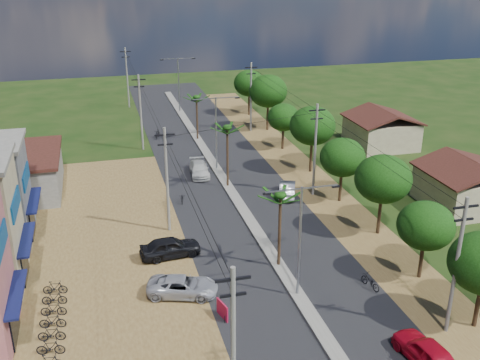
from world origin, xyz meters
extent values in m
plane|color=black|center=(0.00, 0.00, 0.00)|extent=(160.00, 160.00, 0.00)
cube|color=black|center=(0.00, 15.00, 0.02)|extent=(12.00, 110.00, 0.04)
cube|color=#605E56|center=(0.00, 18.00, 0.09)|extent=(1.00, 90.00, 0.18)
cube|color=brown|center=(-15.00, 8.00, 0.02)|extent=(18.00, 46.00, 0.04)
cube|color=brown|center=(8.50, 15.00, 0.01)|extent=(5.00, 90.00, 0.03)
cube|color=#0D1138|center=(-17.60, 0.00, 3.10)|extent=(0.80, 5.40, 0.15)
cube|color=black|center=(-17.95, 0.00, 1.30)|extent=(0.10, 3.00, 2.40)
cube|color=navy|center=(-17.92, 0.00, 6.50)|extent=(0.12, 4.20, 1.20)
cube|color=#0D1138|center=(-17.60, 7.00, 3.10)|extent=(0.80, 5.40, 0.15)
cube|color=black|center=(-17.95, 7.00, 1.30)|extent=(0.10, 3.00, 2.40)
cube|color=navy|center=(-17.92, 7.00, 5.85)|extent=(0.12, 4.20, 1.20)
cube|color=#0D1138|center=(-17.60, 14.00, 3.10)|extent=(0.80, 5.40, 0.15)
cube|color=black|center=(-17.95, 14.00, 1.30)|extent=(0.10, 3.00, 2.40)
cube|color=navy|center=(-17.92, 14.00, 5.20)|extent=(0.12, 4.20, 1.20)
cube|color=#605E56|center=(-21.00, 24.00, 1.80)|extent=(10.00, 10.00, 3.60)
cube|color=black|center=(-21.00, 24.00, 3.80)|extent=(10.40, 10.40, 0.30)
cube|color=gray|center=(20.00, 10.00, 1.65)|extent=(7.00, 7.00, 3.30)
cube|color=gray|center=(21.00, 28.00, 1.65)|extent=(7.00, 7.00, 3.30)
cylinder|color=black|center=(9.50, -6.00, 2.10)|extent=(0.28, 0.28, 4.20)
cylinder|color=black|center=(9.30, 0.00, 1.92)|extent=(0.28, 0.28, 3.85)
ellipsoid|color=black|center=(9.30, 0.00, 4.12)|extent=(4.00, 4.00, 3.40)
cylinder|color=black|center=(9.70, 7.00, 2.27)|extent=(0.28, 0.28, 4.55)
ellipsoid|color=black|center=(9.70, 7.00, 4.88)|extent=(4.60, 4.60, 3.91)
cylinder|color=black|center=(9.40, 14.00, 2.03)|extent=(0.28, 0.28, 4.06)
ellipsoid|color=black|center=(9.40, 14.00, 4.35)|extent=(4.20, 4.20, 3.57)
cylinder|color=black|center=(9.60, 22.00, 2.38)|extent=(0.28, 0.28, 4.76)
ellipsoid|color=black|center=(9.60, 22.00, 5.10)|extent=(4.80, 4.80, 4.08)
cylinder|color=black|center=(9.20, 30.00, 1.82)|extent=(0.28, 0.28, 3.64)
ellipsoid|color=black|center=(9.20, 30.00, 3.90)|extent=(3.80, 3.80, 3.23)
cylinder|color=black|center=(9.80, 38.00, 2.45)|extent=(0.28, 0.28, 4.90)
ellipsoid|color=black|center=(9.80, 38.00, 5.25)|extent=(5.00, 5.00, 4.25)
cylinder|color=black|center=(9.50, 46.00, 2.17)|extent=(0.28, 0.28, 4.34)
ellipsoid|color=black|center=(9.50, 46.00, 4.65)|extent=(4.40, 4.40, 3.74)
cylinder|color=black|center=(0.00, 4.00, 2.90)|extent=(0.22, 0.22, 5.80)
cylinder|color=black|center=(0.00, 20.00, 3.10)|extent=(0.22, 0.22, 6.20)
cylinder|color=black|center=(0.00, 36.00, 2.75)|extent=(0.22, 0.22, 5.50)
cylinder|color=gray|center=(0.00, 0.00, 4.00)|extent=(0.16, 0.16, 8.00)
cube|color=gray|center=(1.20, 0.00, 7.90)|extent=(2.40, 0.08, 0.08)
cube|color=gray|center=(-1.20, 0.00, 7.90)|extent=(2.40, 0.08, 0.08)
cube|color=black|center=(2.30, 0.00, 7.80)|extent=(0.50, 0.18, 0.12)
cube|color=black|center=(-2.30, 0.00, 7.80)|extent=(0.50, 0.18, 0.12)
cylinder|color=gray|center=(0.00, 25.00, 4.00)|extent=(0.16, 0.16, 8.00)
cube|color=gray|center=(1.20, 25.00, 7.90)|extent=(2.40, 0.08, 0.08)
cube|color=gray|center=(-1.20, 25.00, 7.90)|extent=(2.40, 0.08, 0.08)
cube|color=black|center=(2.30, 25.00, 7.80)|extent=(0.50, 0.18, 0.12)
cube|color=black|center=(-2.30, 25.00, 7.80)|extent=(0.50, 0.18, 0.12)
cylinder|color=gray|center=(0.00, 50.00, 4.00)|extent=(0.16, 0.16, 8.00)
cube|color=gray|center=(1.20, 50.00, 7.90)|extent=(2.40, 0.08, 0.08)
cube|color=gray|center=(-1.20, 50.00, 7.90)|extent=(2.40, 0.08, 0.08)
cube|color=black|center=(2.30, 50.00, 7.80)|extent=(0.50, 0.18, 0.12)
cube|color=black|center=(-2.30, 50.00, 7.80)|extent=(0.50, 0.18, 0.12)
cylinder|color=#605E56|center=(-7.00, -10.00, 4.50)|extent=(0.24, 0.24, 9.00)
cube|color=black|center=(-7.00, -10.00, 8.40)|extent=(1.60, 0.12, 0.12)
cube|color=black|center=(-7.00, -10.00, 7.60)|extent=(1.20, 0.12, 0.12)
cylinder|color=#605E56|center=(-7.00, 12.00, 4.50)|extent=(0.24, 0.24, 9.00)
cube|color=black|center=(-7.00, 12.00, 8.40)|extent=(1.60, 0.12, 0.12)
cube|color=black|center=(-7.00, 12.00, 7.60)|extent=(1.20, 0.12, 0.12)
cylinder|color=#605E56|center=(-7.00, 34.00, 4.50)|extent=(0.24, 0.24, 9.00)
cube|color=black|center=(-7.00, 34.00, 8.40)|extent=(1.60, 0.12, 0.12)
cube|color=black|center=(-7.00, 34.00, 7.60)|extent=(1.20, 0.12, 0.12)
cylinder|color=#605E56|center=(-7.00, 55.00, 4.50)|extent=(0.24, 0.24, 9.00)
cube|color=black|center=(-7.00, 55.00, 8.40)|extent=(1.60, 0.12, 0.12)
cube|color=black|center=(-7.00, 55.00, 7.60)|extent=(1.20, 0.12, 0.12)
cylinder|color=#605E56|center=(7.50, -6.00, 4.50)|extent=(0.24, 0.24, 9.00)
cube|color=black|center=(7.50, -6.00, 8.40)|extent=(1.60, 0.12, 0.12)
cube|color=black|center=(7.50, -6.00, 7.60)|extent=(1.20, 0.12, 0.12)
cylinder|color=#605E56|center=(7.50, 16.00, 4.50)|extent=(0.24, 0.24, 9.00)
cube|color=black|center=(7.50, 16.00, 8.40)|extent=(1.60, 0.12, 0.12)
cube|color=black|center=(7.50, 16.00, 7.60)|extent=(1.20, 0.12, 0.12)
cylinder|color=#605E56|center=(7.50, 38.00, 4.50)|extent=(0.24, 0.24, 9.00)
cube|color=black|center=(7.50, 38.00, 8.40)|extent=(1.60, 0.12, 0.12)
cube|color=black|center=(7.50, 38.00, 7.60)|extent=(1.20, 0.12, 0.12)
imported|color=#9D0819|center=(4.60, -8.33, 0.78)|extent=(2.41, 4.79, 1.56)
imported|color=#A6A7AE|center=(5.00, 16.36, 0.70)|extent=(2.90, 4.47, 1.39)
imported|color=#ACADA9|center=(-2.13, 23.92, 0.66)|extent=(2.19, 4.68, 1.32)
imported|color=#A6A7AE|center=(-7.50, 2.04, 0.67)|extent=(5.24, 3.59, 1.33)
imported|color=black|center=(-7.55, 7.52, 0.79)|extent=(4.77, 2.29, 1.57)
imported|color=black|center=(5.20, -0.41, 0.48)|extent=(1.06, 1.92, 0.96)
imported|color=black|center=(-5.00, 17.43, 0.42)|extent=(0.80, 1.65, 0.83)
imported|color=black|center=(-4.79, 37.89, 0.57)|extent=(1.18, 1.98, 1.15)
cube|color=maroon|center=(-5.50, -1.16, 0.57)|extent=(0.45, 1.35, 1.15)
cylinder|color=black|center=(-5.50, -1.79, 0.29)|extent=(0.04, 0.04, 0.57)
cylinder|color=black|center=(-5.50, -0.53, 0.29)|extent=(0.04, 0.04, 0.57)
imported|color=black|center=(-15.89, -2.08, 0.50)|extent=(1.72, 0.76, 1.00)
imported|color=black|center=(-15.89, -0.78, 0.50)|extent=(1.72, 0.76, 1.00)
imported|color=black|center=(-15.89, 0.52, 0.50)|extent=(1.72, 0.76, 1.00)
imported|color=black|center=(-15.89, 1.82, 0.50)|extent=(1.72, 0.76, 1.00)
imported|color=black|center=(-15.89, 3.12, 0.50)|extent=(1.72, 0.76, 1.00)
imported|color=black|center=(-15.89, 4.42, 0.50)|extent=(1.72, 0.76, 1.00)
camera|label=1|loc=(-12.09, -30.43, 21.46)|focal=42.00mm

